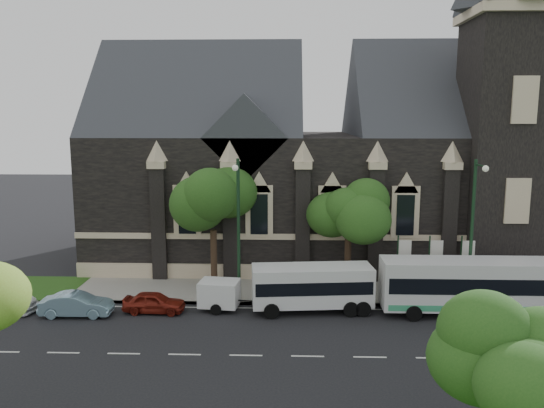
{
  "coord_description": "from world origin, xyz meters",
  "views": [
    {
      "loc": [
        -0.94,
        -24.47,
        11.52
      ],
      "look_at": [
        -1.92,
        6.0,
        6.49
      ],
      "focal_mm": 35.46,
      "sensor_mm": 36.0,
      "label": 1
    }
  ],
  "objects_px": {
    "tree_walk_right": "(352,203)",
    "car_far_red": "(154,302)",
    "street_lamp_near": "(473,225)",
    "tour_coach": "(478,285)",
    "tree_walk_left": "(216,203)",
    "banner_flag_right": "(465,261)",
    "banner_flag_center": "(433,261)",
    "shuttle_bus": "(312,285)",
    "sedan": "(76,304)",
    "street_lamp_mid": "(238,223)",
    "tree_park_east": "(529,352)",
    "banner_flag_left": "(402,260)",
    "box_trailer": "(219,293)"
  },
  "relations": [
    {
      "from": "tree_walk_right",
      "to": "car_far_red",
      "type": "height_order",
      "value": "tree_walk_right"
    },
    {
      "from": "street_lamp_near",
      "to": "tour_coach",
      "type": "xyz_separation_m",
      "value": [
        0.1,
        -1.2,
        -3.33
      ]
    },
    {
      "from": "tree_walk_left",
      "to": "banner_flag_right",
      "type": "distance_m",
      "value": 16.52
    },
    {
      "from": "banner_flag_center",
      "to": "shuttle_bus",
      "type": "distance_m",
      "value": 8.35
    },
    {
      "from": "street_lamp_near",
      "to": "banner_flag_right",
      "type": "height_order",
      "value": "street_lamp_near"
    },
    {
      "from": "tree_walk_left",
      "to": "sedan",
      "type": "distance_m",
      "value": 10.7
    },
    {
      "from": "tree_walk_right",
      "to": "street_lamp_near",
      "type": "distance_m",
      "value": 7.72
    },
    {
      "from": "tour_coach",
      "to": "car_far_red",
      "type": "distance_m",
      "value": 19.03
    },
    {
      "from": "street_lamp_near",
      "to": "tree_walk_left",
      "type": "bearing_deg",
      "value": 167.13
    },
    {
      "from": "banner_flag_right",
      "to": "tour_coach",
      "type": "xyz_separation_m",
      "value": [
        -0.19,
        -3.11,
        -0.6
      ]
    },
    {
      "from": "tree_walk_left",
      "to": "street_lamp_mid",
      "type": "xyz_separation_m",
      "value": [
        1.8,
        -3.61,
        -0.62
      ]
    },
    {
      "from": "tour_coach",
      "to": "shuttle_bus",
      "type": "relative_size",
      "value": 1.54
    },
    {
      "from": "banner_flag_center",
      "to": "banner_flag_right",
      "type": "xyz_separation_m",
      "value": [
        2.0,
        0.0,
        0.0
      ]
    },
    {
      "from": "shuttle_bus",
      "to": "tree_walk_left",
      "type": "bearing_deg",
      "value": 138.45
    },
    {
      "from": "tree_park_east",
      "to": "banner_flag_left",
      "type": "xyz_separation_m",
      "value": [
        0.11,
        18.32,
        -2.24
      ]
    },
    {
      "from": "banner_flag_center",
      "to": "tree_park_east",
      "type": "bearing_deg",
      "value": -96.57
    },
    {
      "from": "tour_coach",
      "to": "sedan",
      "type": "xyz_separation_m",
      "value": [
        -23.37,
        -0.95,
        -1.11
      ]
    },
    {
      "from": "street_lamp_near",
      "to": "banner_flag_center",
      "type": "distance_m",
      "value": 3.74
    },
    {
      "from": "tree_park_east",
      "to": "tree_walk_left",
      "type": "bearing_deg",
      "value": 120.87
    },
    {
      "from": "tree_park_east",
      "to": "shuttle_bus",
      "type": "bearing_deg",
      "value": 110.22
    },
    {
      "from": "banner_flag_right",
      "to": "shuttle_bus",
      "type": "relative_size",
      "value": 0.55
    },
    {
      "from": "tree_walk_left",
      "to": "tour_coach",
      "type": "relative_size",
      "value": 0.68
    },
    {
      "from": "street_lamp_mid",
      "to": "banner_flag_center",
      "type": "xyz_separation_m",
      "value": [
        12.29,
        1.91,
        -2.73
      ]
    },
    {
      "from": "street_lamp_near",
      "to": "street_lamp_mid",
      "type": "xyz_separation_m",
      "value": [
        -14.0,
        0.0,
        0.0
      ]
    },
    {
      "from": "banner_flag_center",
      "to": "box_trailer",
      "type": "xyz_separation_m",
      "value": [
        -13.37,
        -2.8,
        -1.37
      ]
    },
    {
      "from": "banner_flag_left",
      "to": "box_trailer",
      "type": "distance_m",
      "value": 11.79
    },
    {
      "from": "street_lamp_near",
      "to": "sedan",
      "type": "xyz_separation_m",
      "value": [
        -23.27,
        -2.15,
        -4.43
      ]
    },
    {
      "from": "box_trailer",
      "to": "sedan",
      "type": "distance_m",
      "value": 8.29
    },
    {
      "from": "tree_park_east",
      "to": "banner_flag_right",
      "type": "distance_m",
      "value": 18.91
    },
    {
      "from": "tree_walk_left",
      "to": "tree_park_east",
      "type": "bearing_deg",
      "value": -59.13
    },
    {
      "from": "banner_flag_left",
      "to": "tree_park_east",
      "type": "bearing_deg",
      "value": -90.35
    },
    {
      "from": "tree_park_east",
      "to": "tour_coach",
      "type": "height_order",
      "value": "tree_park_east"
    },
    {
      "from": "tree_walk_right",
      "to": "banner_flag_right",
      "type": "relative_size",
      "value": 1.95
    },
    {
      "from": "box_trailer",
      "to": "tree_walk_left",
      "type": "bearing_deg",
      "value": 105.71
    },
    {
      "from": "tree_walk_left",
      "to": "car_far_red",
      "type": "distance_m",
      "value": 7.84
    },
    {
      "from": "car_far_red",
      "to": "banner_flag_center",
      "type": "bearing_deg",
      "value": -76.87
    },
    {
      "from": "sedan",
      "to": "car_far_red",
      "type": "xyz_separation_m",
      "value": [
        4.37,
        0.69,
        -0.06
      ]
    },
    {
      "from": "banner_flag_left",
      "to": "tour_coach",
      "type": "height_order",
      "value": "banner_flag_left"
    },
    {
      "from": "tree_walk_left",
      "to": "box_trailer",
      "type": "distance_m",
      "value": 6.57
    },
    {
      "from": "banner_flag_right",
      "to": "tour_coach",
      "type": "distance_m",
      "value": 3.17
    },
    {
      "from": "tree_park_east",
      "to": "banner_flag_center",
      "type": "relative_size",
      "value": 1.57
    },
    {
      "from": "tree_walk_left",
      "to": "shuttle_bus",
      "type": "bearing_deg",
      "value": -35.9
    },
    {
      "from": "box_trailer",
      "to": "car_far_red",
      "type": "bearing_deg",
      "value": -164.81
    },
    {
      "from": "tree_park_east",
      "to": "tree_walk_left",
      "type": "distance_m",
      "value": 23.36
    },
    {
      "from": "tree_park_east",
      "to": "sedan",
      "type": "bearing_deg",
      "value": 143.74
    },
    {
      "from": "tour_coach",
      "to": "sedan",
      "type": "bearing_deg",
      "value": -177.53
    },
    {
      "from": "banner_flag_center",
      "to": "car_far_red",
      "type": "bearing_deg",
      "value": -168.9
    },
    {
      "from": "tree_walk_left",
      "to": "street_lamp_near",
      "type": "height_order",
      "value": "street_lamp_near"
    },
    {
      "from": "banner_flag_right",
      "to": "street_lamp_mid",
      "type": "bearing_deg",
      "value": -172.4
    },
    {
      "from": "banner_flag_right",
      "to": "tour_coach",
      "type": "height_order",
      "value": "banner_flag_right"
    }
  ]
}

